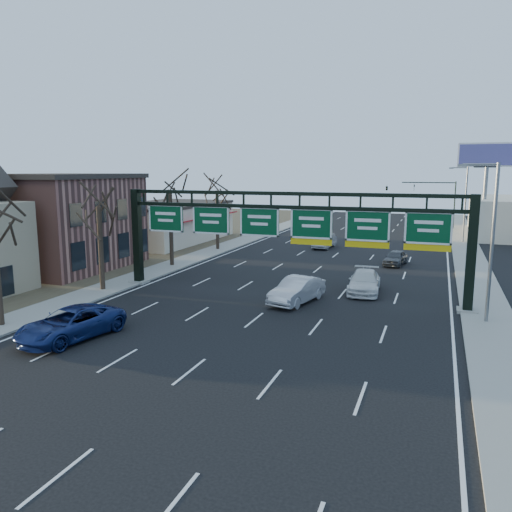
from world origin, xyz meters
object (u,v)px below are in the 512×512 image
at_px(car_white_wagon, 364,282).
at_px(sign_gantry, 287,230).
at_px(car_silver_sedan, 297,290).
at_px(car_blue_suv, 71,324).

bearing_deg(car_white_wagon, sign_gantry, -152.47).
height_order(car_silver_sedan, car_white_wagon, car_silver_sedan).
relative_size(car_blue_suv, car_white_wagon, 1.10).
xyz_separation_m(sign_gantry, car_blue_suv, (-7.89, -12.29, -3.83)).
bearing_deg(car_white_wagon, car_silver_sedan, -134.65).
bearing_deg(car_white_wagon, car_blue_suv, -134.09).
relative_size(sign_gantry, car_blue_suv, 4.28).
bearing_deg(car_silver_sedan, car_blue_suv, -116.18).
distance_m(sign_gantry, car_white_wagon, 6.91).
distance_m(car_silver_sedan, car_white_wagon, 5.77).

